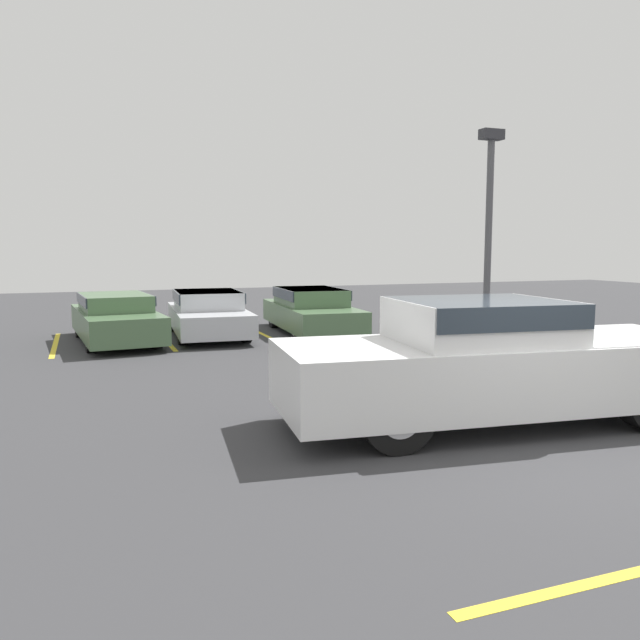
% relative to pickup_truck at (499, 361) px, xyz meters
% --- Properties ---
extents(ground_plane, '(60.00, 60.00, 0.00)m').
position_rel_pickup_truck_xyz_m(ground_plane, '(-0.21, -0.98, -0.86)').
color(ground_plane, '#38383A').
extents(stall_stripe_a, '(0.12, 4.16, 0.01)m').
position_rel_pickup_truck_xyz_m(stall_stripe_a, '(-5.96, 9.60, -0.86)').
color(stall_stripe_a, yellow).
rests_on(stall_stripe_a, ground_plane).
extents(stall_stripe_b, '(0.12, 4.16, 0.01)m').
position_rel_pickup_truck_xyz_m(stall_stripe_b, '(-3.31, 9.60, -0.86)').
color(stall_stripe_b, yellow).
rests_on(stall_stripe_b, ground_plane).
extents(stall_stripe_c, '(0.12, 4.16, 0.01)m').
position_rel_pickup_truck_xyz_m(stall_stripe_c, '(-0.66, 9.60, -0.86)').
color(stall_stripe_c, yellow).
rests_on(stall_stripe_c, ground_plane).
extents(stall_stripe_d, '(0.12, 4.16, 0.01)m').
position_rel_pickup_truck_xyz_m(stall_stripe_d, '(1.99, 9.60, -0.86)').
color(stall_stripe_d, yellow).
rests_on(stall_stripe_d, ground_plane).
extents(pickup_truck, '(6.17, 2.66, 1.70)m').
position_rel_pickup_truck_xyz_m(pickup_truck, '(0.00, 0.00, 0.00)').
color(pickup_truck, white).
rests_on(pickup_truck, ground_plane).
extents(parked_sedan_a, '(2.16, 4.75, 1.22)m').
position_rel_pickup_truck_xyz_m(parked_sedan_a, '(-4.52, 9.52, -0.21)').
color(parked_sedan_a, '#4C6B47').
rests_on(parked_sedan_a, ground_plane).
extents(parked_sedan_b, '(2.12, 4.60, 1.22)m').
position_rel_pickup_truck_xyz_m(parked_sedan_b, '(-2.13, 9.76, -0.20)').
color(parked_sedan_b, '#B7BABF').
rests_on(parked_sedan_b, ground_plane).
extents(parked_sedan_c, '(2.11, 4.90, 1.25)m').
position_rel_pickup_truck_xyz_m(parked_sedan_c, '(0.70, 9.41, -0.19)').
color(parked_sedan_c, '#4C6B47').
rests_on(parked_sedan_c, ground_plane).
extents(light_post, '(0.70, 0.36, 5.85)m').
position_rel_pickup_truck_xyz_m(light_post, '(6.19, 8.89, 2.62)').
color(light_post, '#515156').
rests_on(light_post, ground_plane).
extents(wheel_stop_curb, '(1.90, 0.20, 0.14)m').
position_rel_pickup_truck_xyz_m(wheel_stop_curb, '(-1.35, 12.07, -0.79)').
color(wheel_stop_curb, '#B7B2A8').
rests_on(wheel_stop_curb, ground_plane).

